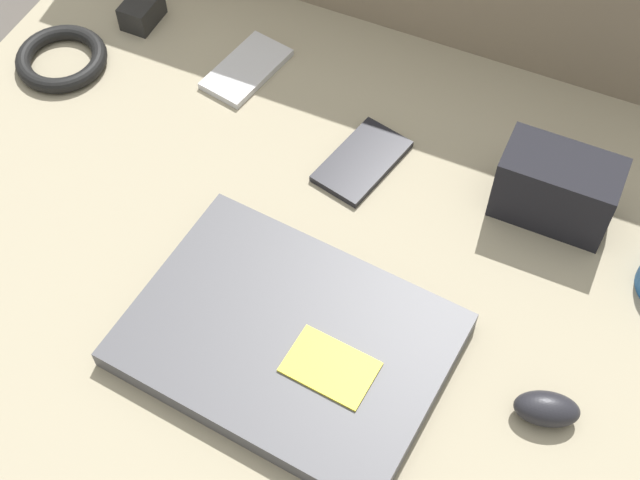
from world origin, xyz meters
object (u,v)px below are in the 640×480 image
Objects in this scene: computer_mouse at (547,409)px; laptop at (288,340)px; phone_silver at (247,69)px; charger_brick at (142,11)px; camera_pouch at (556,188)px; phone_black at (362,161)px.

laptop is at bearing 171.91° from computer_mouse.
phone_silver is 0.18m from charger_brick.
charger_brick is at bearing -178.42° from phone_silver.
laptop is at bearing -42.75° from charger_brick.
computer_mouse reaches higher than laptop.
laptop is 0.41m from phone_silver.
computer_mouse is 0.56× the size of phone_silver.
camera_pouch reaches higher than phone_silver.
computer_mouse is 0.75m from charger_brick.
laptop is 2.59× the size of phone_black.
laptop is 2.62× the size of phone_silver.
phone_silver is (-0.49, 0.31, -0.01)m from computer_mouse.
laptop is 0.26m from phone_black.
laptop is 2.61× the size of camera_pouch.
computer_mouse is 0.55× the size of phone_black.
phone_black is at bearing -11.53° from phone_silver.
laptop is 0.35m from camera_pouch.
charger_brick reaches higher than phone_silver.
charger_brick is at bearing 171.97° from camera_pouch.
camera_pouch is at bearing 59.98° from laptop.
phone_black is 0.39m from charger_brick.
charger_brick reaches higher than laptop.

